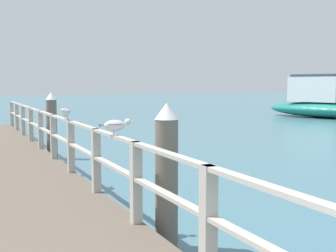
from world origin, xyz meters
TOP-DOWN VIEW (x-y plane):
  - pier_deck at (0.00, 9.18)m, footprint 2.30×18.37m
  - pier_railing at (1.07, 9.18)m, footprint 0.12×16.89m
  - dock_piling_near at (1.45, 4.10)m, footprint 0.29×0.29m
  - dock_piling_far at (1.45, 11.37)m, footprint 0.29×0.29m
  - seagull_foreground at (1.08, 4.92)m, footprint 0.47×0.23m
  - seagull_background at (1.07, 7.87)m, footprint 0.27×0.44m
  - boat_2 at (19.07, 19.00)m, footprint 5.01×8.10m

SIDE VIEW (x-z plane):
  - pier_deck at x=0.00m, z-range 0.00..0.37m
  - boat_2 at x=19.07m, z-range -0.43..2.17m
  - dock_piling_near at x=1.45m, z-range 0.01..1.81m
  - dock_piling_far at x=1.45m, z-range 0.01..1.81m
  - pier_railing at x=1.07m, z-range 0.49..1.47m
  - seagull_foreground at x=1.08m, z-range 1.38..1.59m
  - seagull_background at x=1.07m, z-range 1.38..1.59m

